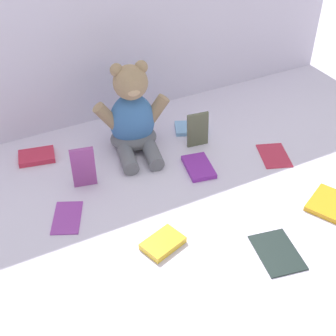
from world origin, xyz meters
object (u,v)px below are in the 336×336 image
Objects in this scene: teddy_bear at (133,119)px; book_case_6 at (67,217)px; book_case_5 at (37,156)px; book_case_4 at (198,130)px; book_case_7 at (83,167)px; book_case_1 at (191,128)px; book_case_2 at (163,243)px; book_case_0 at (199,167)px; book_case_3 at (274,155)px; book_case_9 at (277,252)px; book_case_8 at (330,204)px.

teddy_bear is 0.38m from book_case_6.
book_case_4 is at bearing 83.43° from book_case_5.
book_case_5 is 0.85× the size of book_case_7.
book_case_2 is (-0.32, -0.43, 0.00)m from book_case_1.
book_case_4 reaches higher than book_case_2.
book_case_4 reaches higher than book_case_5.
book_case_5 is (-0.43, 0.27, 0.00)m from book_case_0.
book_case_3 is at bearing -22.12° from teddy_bear.
teddy_bear is at bearing 86.40° from book_case_5.
book_case_1 is at bearing 78.00° from book_case_0.
teddy_bear is 2.08× the size of book_case_9.
book_case_0 reaches higher than book_case_6.
book_case_3 is at bearing 92.30° from book_case_2.
teddy_bear reaches higher than book_case_4.
book_case_6 is (-0.48, -0.14, -0.05)m from book_case_4.
book_case_0 is at bearing -2.50° from book_case_7.
book_case_2 is at bearing -93.01° from teddy_bear.
teddy_bear is 2.53× the size of book_case_4.
book_case_8 is at bearing -139.52° from book_case_1.
teddy_bear is 0.32m from book_case_5.
book_case_0 is at bearing 27.98° from book_case_6.
teddy_bear is 2.71× the size of book_case_1.
book_case_3 is at bearing 75.77° from book_case_5.
book_case_2 is 0.28m from book_case_6.
book_case_1 reaches higher than book_case_3.
book_case_5 is 0.78m from book_case_9.
book_case_7 reaches higher than book_case_3.
book_case_0 reaches higher than book_case_1.
book_case_5 is 0.88m from book_case_8.
book_case_4 is (-0.19, 0.17, 0.05)m from book_case_3.
book_case_3 is 1.15× the size of book_case_5.
book_case_8 is at bearing 60.69° from book_case_5.
book_case_2 is 0.89× the size of book_case_4.
teddy_bear reaches higher than book_case_3.
book_case_1 is 0.58m from book_case_9.
book_case_3 is (0.24, -0.05, -0.00)m from book_case_0.
book_case_1 is 0.93× the size of book_case_4.
book_case_1 is at bearing 81.18° from book_case_4.
book_case_6 is 0.56m from book_case_9.
book_case_8 is at bearing 109.51° from book_case_3.
book_case_8 is at bearing -42.30° from teddy_bear.
book_case_1 is 0.87× the size of book_case_6.
book_case_8 is at bearing -151.52° from book_case_9.
teddy_bear reaches higher than book_case_6.
book_case_4 is 0.94× the size of book_case_8.
teddy_bear is 0.21m from book_case_4.
book_case_2 is at bearing 166.36° from book_case_1.
book_case_7 is (0.10, -0.19, 0.06)m from book_case_5.
book_case_9 is (0.43, -0.65, -0.00)m from book_case_5.
book_case_6 is at bearing -28.55° from book_case_9.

